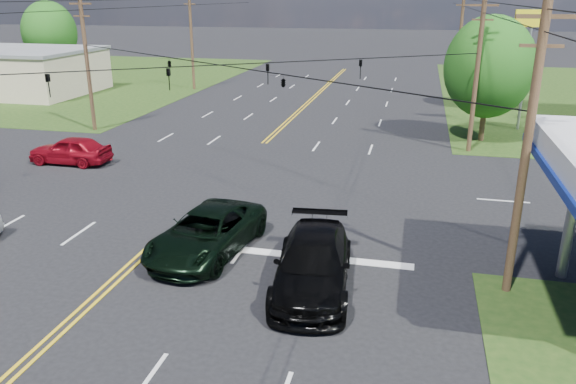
% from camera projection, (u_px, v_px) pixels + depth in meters
% --- Properties ---
extents(ground, '(280.00, 280.00, 0.00)m').
position_uv_depth(ground, '(224.00, 180.00, 29.66)').
color(ground, black).
rests_on(ground, ground).
extents(grass_nw, '(46.00, 48.00, 0.03)m').
position_uv_depth(grass_nw, '(33.00, 77.00, 66.51)').
color(grass_nw, '#1E3B13').
rests_on(grass_nw, ground).
extents(stop_bar, '(10.00, 0.50, 0.02)m').
position_uv_depth(stop_bar, '(279.00, 254.00, 21.24)').
color(stop_bar, silver).
rests_on(stop_bar, ground).
extents(retail_nw, '(16.00, 11.00, 4.00)m').
position_uv_depth(retail_nw, '(10.00, 72.00, 55.59)').
color(retail_nw, beige).
rests_on(retail_nw, ground).
extents(pole_se, '(1.60, 0.28, 9.50)m').
position_uv_depth(pole_se, '(527.00, 147.00, 16.98)').
color(pole_se, '#442A1D').
rests_on(pole_se, ground).
extents(pole_nw, '(1.60, 0.28, 9.50)m').
position_uv_depth(pole_nw, '(87.00, 61.00, 39.06)').
color(pole_nw, '#442A1D').
rests_on(pole_nw, ground).
extents(pole_ne, '(1.60, 0.28, 9.50)m').
position_uv_depth(pole_ne, '(477.00, 72.00, 33.52)').
color(pole_ne, '#442A1D').
rests_on(pole_ne, ground).
extents(pole_left_far, '(1.60, 0.28, 10.00)m').
position_uv_depth(pole_left_far, '(191.00, 38.00, 56.43)').
color(pole_left_far, '#442A1D').
rests_on(pole_left_far, ground).
extents(pole_right_far, '(1.60, 0.28, 10.00)m').
position_uv_depth(pole_right_far, '(460.00, 42.00, 50.89)').
color(pole_right_far, '#442A1D').
rests_on(pole_right_far, ground).
extents(span_wire_signals, '(26.00, 18.00, 1.13)m').
position_uv_depth(span_wire_signals, '(219.00, 65.00, 27.66)').
color(span_wire_signals, black).
rests_on(span_wire_signals, ground).
extents(power_lines, '(26.04, 100.00, 0.64)m').
position_uv_depth(power_lines, '(202.00, 11.00, 24.96)').
color(power_lines, black).
rests_on(power_lines, ground).
extents(tree_right_a, '(5.70, 5.70, 8.18)m').
position_uv_depth(tree_right_a, '(489.00, 67.00, 36.08)').
color(tree_right_a, '#442A1D').
rests_on(tree_right_a, ground).
extents(tree_right_b, '(4.94, 4.94, 7.09)m').
position_uv_depth(tree_right_b, '(505.00, 59.00, 46.79)').
color(tree_right_b, '#442A1D').
rests_on(tree_right_b, ground).
extents(tree_far_l, '(6.08, 6.08, 8.72)m').
position_uv_depth(tree_far_l, '(49.00, 32.00, 64.14)').
color(tree_far_l, '#442A1D').
rests_on(tree_far_l, ground).
extents(pickup_dkgreen, '(3.51, 6.28, 1.66)m').
position_uv_depth(pickup_dkgreen, '(207.00, 233.00, 21.08)').
color(pickup_dkgreen, black).
rests_on(pickup_dkgreen, ground).
extents(suv_black, '(3.04, 6.25, 1.75)m').
position_uv_depth(suv_black, '(313.00, 264.00, 18.53)').
color(suv_black, black).
rests_on(suv_black, ground).
extents(sedan_red, '(4.71, 1.90, 1.60)m').
position_uv_depth(sedan_red, '(70.00, 150.00, 32.37)').
color(sedan_red, maroon).
rests_on(sedan_red, ground).
extents(polesign_ne, '(2.31, 0.42, 8.35)m').
position_uv_depth(polesign_ne, '(530.00, 37.00, 38.66)').
color(polesign_ne, '#A5A5AA').
rests_on(polesign_ne, ground).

